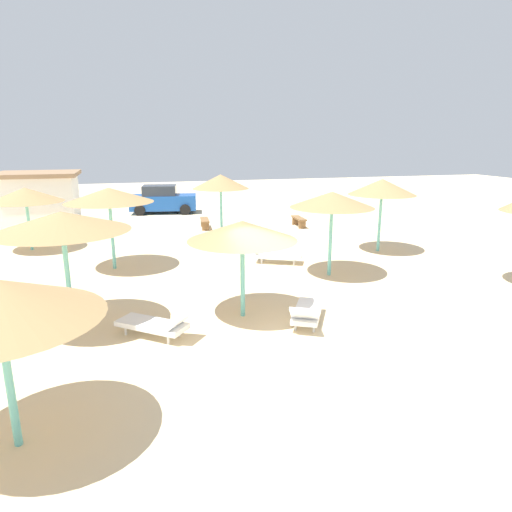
% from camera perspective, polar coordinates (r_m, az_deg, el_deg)
% --- Properties ---
extents(ground_plane, '(80.00, 80.00, 0.00)m').
position_cam_1_polar(ground_plane, '(10.69, 4.38, -10.21)').
color(ground_plane, beige).
extents(parasol_0, '(2.51, 2.51, 2.98)m').
position_cam_1_polar(parasol_0, '(20.04, -4.53, 9.40)').
color(parasol_0, '#6BC6BC').
rests_on(parasol_0, ground).
extents(parasol_1, '(2.78, 2.78, 2.83)m').
position_cam_1_polar(parasol_1, '(14.93, 9.67, 7.06)').
color(parasol_1, '#6BC6BC').
rests_on(parasol_1, ground).
extents(parasol_3, '(3.11, 3.11, 2.88)m').
position_cam_1_polar(parasol_3, '(11.28, -23.52, 4.01)').
color(parasol_3, '#6BC6BC').
rests_on(parasol_3, ground).
extents(parasol_5, '(2.78, 2.78, 2.52)m').
position_cam_1_polar(parasol_5, '(11.19, -1.76, 3.21)').
color(parasol_5, '#6BC6BC').
rests_on(parasol_5, ground).
extents(parasol_6, '(3.02, 3.02, 2.88)m').
position_cam_1_polar(parasol_6, '(16.30, -18.23, 7.36)').
color(parasol_6, '#6BC6BC').
rests_on(parasol_6, ground).
extents(parasol_7, '(2.95, 2.95, 2.59)m').
position_cam_1_polar(parasol_7, '(20.55, -27.32, 6.93)').
color(parasol_7, '#6BC6BC').
rests_on(parasol_7, ground).
extents(parasol_9, '(2.70, 2.70, 2.95)m').
position_cam_1_polar(parasol_9, '(18.74, 15.77, 8.45)').
color(parasol_9, '#6BC6BC').
rests_on(parasol_9, ground).
extents(lounger_0, '(2.00, 1.29, 0.68)m').
position_cam_1_polar(lounger_0, '(19.62, 0.14, 2.41)').
color(lounger_0, white).
rests_on(lounger_0, ground).
extents(lounger_1, '(1.97, 1.39, 0.76)m').
position_cam_1_polar(lounger_1, '(16.67, 2.41, 0.20)').
color(lounger_1, white).
rests_on(lounger_1, ground).
extents(lounger_3, '(1.86, 1.68, 0.75)m').
position_cam_1_polar(lounger_3, '(10.78, -12.54, -8.45)').
color(lounger_3, white).
rests_on(lounger_3, ground).
extents(lounger_5, '(1.46, 1.96, 0.74)m').
position_cam_1_polar(lounger_5, '(11.30, 6.53, -7.08)').
color(lounger_5, white).
rests_on(lounger_5, ground).
extents(bench_0, '(0.46, 1.52, 0.49)m').
position_cam_1_polar(bench_0, '(23.75, 5.48, 4.58)').
color(bench_0, brown).
rests_on(bench_0, ground).
extents(bench_1, '(0.54, 1.53, 0.49)m').
position_cam_1_polar(bench_1, '(23.28, -6.54, 4.35)').
color(bench_1, brown).
rests_on(bench_1, ground).
extents(parked_car, '(4.22, 2.47, 1.72)m').
position_cam_1_polar(parked_car, '(28.58, -11.80, 7.02)').
color(parked_car, '#194C9E').
rests_on(parked_car, ground).
extents(beach_cabana, '(3.85, 3.39, 2.89)m').
position_cam_1_polar(beach_cabana, '(25.28, -25.78, 6.38)').
color(beach_cabana, white).
rests_on(beach_cabana, ground).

